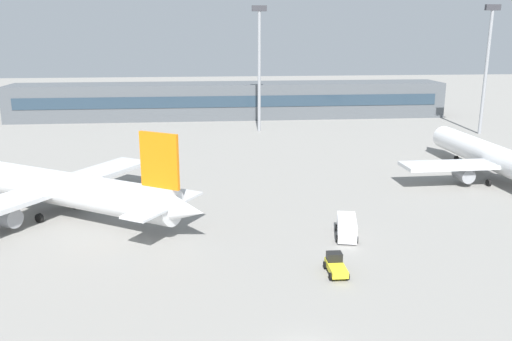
{
  "coord_description": "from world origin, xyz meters",
  "views": [
    {
      "loc": [
        -6.7,
        -31.17,
        21.77
      ],
      "look_at": [
        0.29,
        40.0,
        3.0
      ],
      "focal_mm": 37.07,
      "sensor_mm": 36.0,
      "label": 1
    }
  ],
  "objects_px": {
    "floodlight_tower_west": "(259,61)",
    "baggage_tug_yellow": "(336,265)",
    "airplane_mid": "(499,160)",
    "airplane_near": "(41,185)",
    "floodlight_tower_east": "(487,61)",
    "service_van_white": "(347,227)"
  },
  "relations": [
    {
      "from": "service_van_white",
      "to": "airplane_mid",
      "type": "bearing_deg",
      "value": 34.66
    },
    {
      "from": "floodlight_tower_west",
      "to": "baggage_tug_yellow",
      "type": "bearing_deg",
      "value": -90.36
    },
    {
      "from": "airplane_near",
      "to": "service_van_white",
      "type": "bearing_deg",
      "value": -18.19
    },
    {
      "from": "airplane_mid",
      "to": "service_van_white",
      "type": "height_order",
      "value": "airplane_mid"
    },
    {
      "from": "airplane_near",
      "to": "floodlight_tower_east",
      "type": "relative_size",
      "value": 1.52
    },
    {
      "from": "airplane_near",
      "to": "floodlight_tower_west",
      "type": "bearing_deg",
      "value": 58.4
    },
    {
      "from": "floodlight_tower_west",
      "to": "service_van_white",
      "type": "bearing_deg",
      "value": -87.41
    },
    {
      "from": "floodlight_tower_west",
      "to": "floodlight_tower_east",
      "type": "xyz_separation_m",
      "value": [
        48.21,
        -7.87,
        0.03
      ]
    },
    {
      "from": "airplane_near",
      "to": "airplane_mid",
      "type": "xyz_separation_m",
      "value": [
        63.89,
        8.0,
        -0.22
      ]
    },
    {
      "from": "airplane_mid",
      "to": "floodlight_tower_east",
      "type": "bearing_deg",
      "value": 65.52
    },
    {
      "from": "baggage_tug_yellow",
      "to": "service_van_white",
      "type": "distance_m",
      "value": 9.35
    },
    {
      "from": "baggage_tug_yellow",
      "to": "airplane_near",
      "type": "bearing_deg",
      "value": 147.59
    },
    {
      "from": "baggage_tug_yellow",
      "to": "service_van_white",
      "type": "height_order",
      "value": "service_van_white"
    },
    {
      "from": "baggage_tug_yellow",
      "to": "floodlight_tower_west",
      "type": "bearing_deg",
      "value": 89.64
    },
    {
      "from": "service_van_white",
      "to": "airplane_near",
      "type": "bearing_deg",
      "value": 161.81
    },
    {
      "from": "airplane_mid",
      "to": "service_van_white",
      "type": "xyz_separation_m",
      "value": [
        -28.43,
        -19.65,
        -2.21
      ]
    },
    {
      "from": "airplane_mid",
      "to": "floodlight_tower_east",
      "type": "xyz_separation_m",
      "value": [
        16.86,
        37.04,
        12.41
      ]
    },
    {
      "from": "service_van_white",
      "to": "baggage_tug_yellow",
      "type": "bearing_deg",
      "value": -111.18
    },
    {
      "from": "airplane_mid",
      "to": "floodlight_tower_west",
      "type": "height_order",
      "value": "floodlight_tower_west"
    },
    {
      "from": "floodlight_tower_east",
      "to": "baggage_tug_yellow",
      "type": "bearing_deg",
      "value": -126.65
    },
    {
      "from": "airplane_near",
      "to": "airplane_mid",
      "type": "distance_m",
      "value": 64.39
    },
    {
      "from": "baggage_tug_yellow",
      "to": "floodlight_tower_east",
      "type": "xyz_separation_m",
      "value": [
        48.67,
        65.4,
        14.94
      ]
    }
  ]
}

